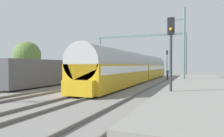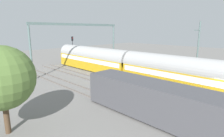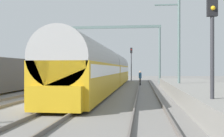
# 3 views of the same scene
# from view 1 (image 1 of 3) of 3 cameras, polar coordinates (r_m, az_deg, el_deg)

# --- Properties ---
(ground) EXTENTS (120.00, 120.00, 0.00)m
(ground) POSITION_cam_1_polar(r_m,az_deg,el_deg) (18.80, -8.74, -6.07)
(ground) COLOR slate
(track_far_west) EXTENTS (1.52, 60.00, 0.16)m
(track_far_west) POSITION_cam_1_polar(r_m,az_deg,el_deg) (22.45, -22.27, -4.78)
(track_far_west) COLOR #635C56
(track_far_west) RESTS_ON ground
(track_west) EXTENTS (1.51, 60.00, 0.16)m
(track_west) POSITION_cam_1_polar(r_m,az_deg,el_deg) (19.88, -13.80, -5.47)
(track_west) COLOR #635C56
(track_west) RESTS_ON ground
(track_east) EXTENTS (1.51, 60.00, 0.16)m
(track_east) POSITION_cam_1_polar(r_m,az_deg,el_deg) (17.86, -3.10, -6.17)
(track_east) COLOR #635C56
(track_east) RESTS_ON ground
(track_far_east) EXTENTS (1.52, 60.00, 0.16)m
(track_far_east) POSITION_cam_1_polar(r_m,az_deg,el_deg) (16.60, 9.77, -6.73)
(track_far_east) COLOR #635C56
(track_far_east) RESTS_ON ground
(platform) EXTENTS (4.40, 28.00, 0.90)m
(platform) POSITION_cam_1_polar(r_m,az_deg,el_deg) (18.20, 22.99, -4.94)
(platform) COLOR gray
(platform) RESTS_ON ground
(passenger_train) EXTENTS (2.93, 32.85, 3.82)m
(passenger_train) POSITION_cam_1_polar(r_m,az_deg,el_deg) (29.72, 7.15, 0.32)
(passenger_train) COLOR gold
(passenger_train) RESTS_ON ground
(freight_car) EXTENTS (2.80, 13.00, 2.70)m
(freight_car) POSITION_cam_1_polar(r_m,az_deg,el_deg) (24.69, -17.29, -1.01)
(freight_car) COLOR #47474C
(freight_car) RESTS_ON ground
(person_crossing) EXTENTS (0.34, 0.45, 1.73)m
(person_crossing) POSITION_cam_1_polar(r_m,az_deg,el_deg) (33.84, 14.89, -1.23)
(person_crossing) COLOR #2B2B2B
(person_crossing) RESTS_ON ground
(railway_signal_near) EXTENTS (0.36, 0.30, 4.80)m
(railway_signal_near) POSITION_cam_1_polar(r_m,az_deg,el_deg) (11.54, 15.75, 4.84)
(railway_signal_near) COLOR #2D2D33
(railway_signal_near) RESTS_ON ground
(railway_signal_far) EXTENTS (0.36, 0.30, 5.46)m
(railway_signal_far) POSITION_cam_1_polar(r_m,az_deg,el_deg) (46.19, 14.76, 2.37)
(railway_signal_far) COLOR #2D2D33
(railway_signal_far) RESTS_ON ground
(catenary_gantry) EXTENTS (16.53, 0.28, 7.86)m
(catenary_gantry) POSITION_cam_1_polar(r_m,az_deg,el_deg) (39.07, 7.57, 6.24)
(catenary_gantry) COLOR slate
(catenary_gantry) RESTS_ON ground
(catenary_pole_east_mid) EXTENTS (1.90, 0.20, 8.00)m
(catenary_pole_east_mid) POSITION_cam_1_polar(r_m,az_deg,el_deg) (21.94, 18.96, 5.75)
(catenary_pole_east_mid) COLOR slate
(catenary_pole_east_mid) RESTS_ON ground
(tree_west_background) EXTENTS (4.19, 4.19, 5.95)m
(tree_west_background) POSITION_cam_1_polar(r_m,az_deg,el_deg) (35.17, -22.11, 3.41)
(tree_west_background) COLOR #4C3826
(tree_west_background) RESTS_ON ground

